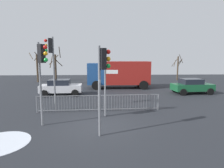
% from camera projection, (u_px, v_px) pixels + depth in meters
% --- Properties ---
extents(ground_plane, '(60.00, 60.00, 0.00)m').
position_uv_depth(ground_plane, '(98.00, 126.00, 9.25)').
color(ground_plane, '#26282D').
extents(traffic_light_foreground_left, '(0.54, 0.38, 3.93)m').
position_uv_depth(traffic_light_foreground_left, '(103.00, 71.00, 7.79)').
color(traffic_light_foreground_left, slate).
rests_on(traffic_light_foreground_left, ground).
extents(traffic_light_rear_left, '(0.55, 0.37, 4.76)m').
position_uv_depth(traffic_light_rear_left, '(51.00, 57.00, 11.54)').
color(traffic_light_rear_left, slate).
rests_on(traffic_light_rear_left, ground).
extents(traffic_light_mid_left, '(0.53, 0.39, 4.19)m').
position_uv_depth(traffic_light_mid_left, '(42.00, 65.00, 8.92)').
color(traffic_light_mid_left, slate).
rests_on(traffic_light_mid_left, ground).
extents(direction_sign_post, '(0.79, 0.12, 3.00)m').
position_uv_depth(direction_sign_post, '(106.00, 88.00, 10.69)').
color(direction_sign_post, slate).
rests_on(direction_sign_post, ground).
extents(pedestrian_guard_railing, '(7.94, 0.35, 1.07)m').
position_uv_depth(pedestrian_guard_railing, '(99.00, 103.00, 11.87)').
color(pedestrian_guard_railing, slate).
rests_on(pedestrian_guard_railing, ground).
extents(car_white_mid, '(3.89, 2.10, 1.47)m').
position_uv_depth(car_white_mid, '(61.00, 87.00, 17.21)').
color(car_white_mid, silver).
rests_on(car_white_mid, ground).
extents(car_green_trailing, '(3.90, 2.13, 1.47)m').
position_uv_depth(car_green_trailing, '(192.00, 86.00, 17.90)').
color(car_green_trailing, '#195933').
rests_on(car_green_trailing, ground).
extents(delivery_truck, '(7.07, 2.76, 3.10)m').
position_uv_depth(delivery_truck, '(119.00, 73.00, 21.21)').
color(delivery_truck, maroon).
rests_on(delivery_truck, ground).
extents(bare_tree_left, '(1.83, 1.83, 4.93)m').
position_uv_depth(bare_tree_left, '(56.00, 68.00, 24.12)').
color(bare_tree_left, '#473828').
rests_on(bare_tree_left, ground).
extents(bare_tree_centre, '(1.62, 1.63, 4.11)m').
position_uv_depth(bare_tree_centre, '(178.00, 67.00, 29.08)').
color(bare_tree_centre, '#473828').
rests_on(bare_tree_centre, ground).
extents(bare_tree_right, '(2.16, 2.16, 4.39)m').
position_uv_depth(bare_tree_right, '(37.00, 67.00, 26.72)').
color(bare_tree_right, '#473828').
rests_on(bare_tree_right, ground).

